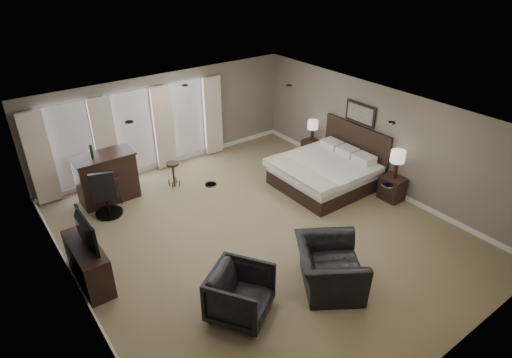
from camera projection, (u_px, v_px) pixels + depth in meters
room at (260, 181)px, 8.76m from camera, size 7.60×8.60×2.64m
window_bay at (135, 134)px, 11.17m from camera, size 5.25×0.20×2.30m
bed at (326, 161)px, 10.83m from camera, size 2.27×2.17×1.45m
nightstand_near at (392, 188)px, 10.48m from camera, size 0.45×0.55×0.60m
nightstand_far at (311, 149)px, 12.54m from camera, size 0.40×0.49×0.54m
lamp_near at (396, 165)px, 10.16m from camera, size 0.34×0.34×0.71m
lamp_far at (312, 131)px, 12.25m from camera, size 0.30×0.30×0.62m
wall_art at (360, 114)px, 10.92m from camera, size 0.04×0.96×0.56m
dresser at (88, 263)px, 7.85m from camera, size 0.46×1.42×0.83m
tv at (83, 243)px, 7.62m from camera, size 0.59×1.02×0.13m
armchair_near at (330, 261)px, 7.66m from camera, size 1.44×1.57×1.15m
armchair_far at (240, 292)px, 7.10m from camera, size 1.30×1.28×0.99m
bar_counter at (107, 177)px, 10.32m from camera, size 1.40×0.73×1.22m
bar_stool_left at (114, 190)px, 10.25m from camera, size 0.36×0.36×0.76m
bar_stool_right at (173, 175)px, 11.02m from camera, size 0.39×0.39×0.67m
desk_chair at (105, 192)px, 9.72m from camera, size 0.80×0.80×1.23m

